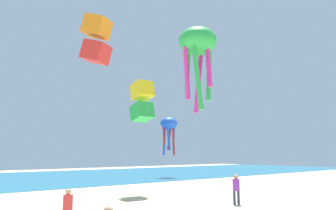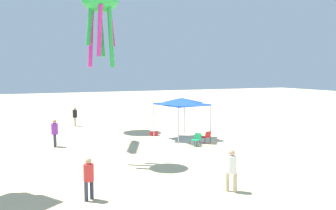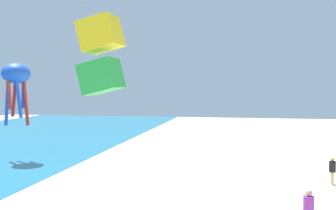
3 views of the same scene
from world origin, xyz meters
TOP-DOWN VIEW (x-y plane):
  - ground at (0.00, 0.00)m, footprint 120.00×120.00m
  - canopy_tent at (1.25, 0.37)m, footprint 3.59×3.31m
  - folding_chair_facing_ocean at (-1.41, 0.59)m, footprint 0.75×0.80m
  - folding_chair_right_of_tent at (-0.90, -0.43)m, footprint 0.73×0.65m
  - cooler_box at (3.22, 1.72)m, footprint 0.59×0.72m
  - person_beachcomber at (2.03, 8.99)m, footprint 0.47×0.42m
  - person_kite_handler at (-9.89, 3.59)m, footprint 0.41×0.41m
  - person_near_umbrella at (10.39, 6.29)m, footprint 0.44×0.40m
  - person_far_stroller at (-8.56, 9.03)m, footprint 0.39×0.39m
  - kite_octopus_green at (-3.00, 7.14)m, footprint 1.89×1.89m

SIDE VIEW (x-z plane):
  - ground at x=0.00m, z-range -0.10..0.00m
  - cooler_box at x=3.22m, z-range 0.00..0.40m
  - folding_chair_facing_ocean at x=-1.41m, z-range 0.06..0.88m
  - folding_chair_right_of_tent at x=-0.90m, z-range 0.06..0.88m
  - person_far_stroller at x=-8.56m, z-range 0.14..1.77m
  - person_near_umbrella at x=10.39m, z-range 0.14..1.81m
  - person_kite_handler at x=-9.89m, z-range 0.15..1.87m
  - person_beachcomber at x=2.03m, z-range 0.15..1.92m
  - canopy_tent at x=1.25m, z-range 1.20..4.13m
  - kite_octopus_green at x=-3.00m, z-range 6.20..10.39m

